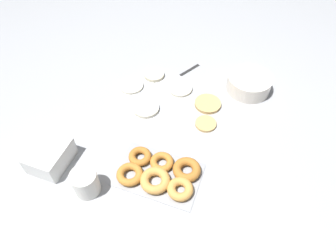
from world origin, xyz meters
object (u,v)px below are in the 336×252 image
pancake_4 (154,75)px  container_stack (50,156)px  pancake_1 (180,88)px  pancake_3 (208,104)px  pancake_2 (146,108)px  donut_tray (160,173)px  paper_cup (86,182)px  pancake_5 (206,124)px  spatula (176,78)px  pancake_0 (131,86)px  batter_bowl (249,83)px

pancake_4 → container_stack: 0.62m
pancake_1 → pancake_3: pancake_3 is taller
pancake_2 → donut_tray: 0.34m
pancake_4 → paper_cup: bearing=-89.3°
pancake_1 → pancake_5: size_ratio=1.25×
container_stack → spatula: size_ratio=0.70×
pancake_5 → donut_tray: donut_tray is taller
pancake_5 → container_stack: bearing=-142.4°
pancake_0 → pancake_5: pancake_5 is taller
pancake_3 → pancake_4: size_ratio=1.20×
pancake_2 → batter_bowl: bearing=35.5°
paper_cup → pancake_2: bearing=84.5°
pancake_0 → donut_tray: (0.30, -0.40, 0.01)m
pancake_2 → pancake_3: (0.25, 0.12, 0.00)m
pancake_2 → batter_bowl: size_ratio=0.57×
pancake_4 → batter_bowl: bearing=7.8°
pancake_1 → container_stack: size_ratio=0.71×
batter_bowl → pancake_0: bearing=-162.0°
donut_tray → paper_cup: bearing=-147.6°
donut_tray → spatula: bearing=102.9°
pancake_0 → donut_tray: 0.50m
pancake_0 → paper_cup: bearing=-81.6°
paper_cup → pancake_0: bearing=98.4°
pancake_3 → pancake_5: (0.02, -0.11, -0.00)m
pancake_1 → pancake_4: (-0.15, 0.05, 0.00)m
pancake_1 → donut_tray: (0.08, -0.46, 0.01)m
spatula → container_stack: bearing=4.2°
pancake_1 → batter_bowl: bearing=20.1°
pancake_1 → donut_tray: bearing=-80.2°
pancake_4 → pancake_2: bearing=-77.4°
donut_tray → batter_bowl: (0.22, 0.57, 0.02)m
pancake_3 → container_stack: size_ratio=0.75×
pancake_3 → pancake_2: bearing=-154.5°
donut_tray → pancake_2: bearing=121.4°
spatula → pancake_4: bearing=-50.1°
pancake_4 → pancake_5: 0.38m
spatula → batter_bowl: bearing=125.5°
container_stack → pancake_4: bearing=73.6°
pancake_2 → pancake_4: size_ratio=1.17×
pancake_5 → spatula: bearing=132.0°
pancake_4 → donut_tray: size_ratio=0.31×
donut_tray → container_stack: (-0.40, -0.08, 0.02)m
pancake_3 → pancake_5: bearing=-79.1°
pancake_4 → paper_cup: size_ratio=0.97×
pancake_2 → spatula: size_ratio=0.51×
pancake_0 → pancake_2: 0.17m
pancake_4 → container_stack: (-0.17, -0.59, 0.03)m
pancake_1 → donut_tray: donut_tray is taller
pancake_2 → paper_cup: bearing=-95.5°
container_stack → paper_cup: bearing=-16.7°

